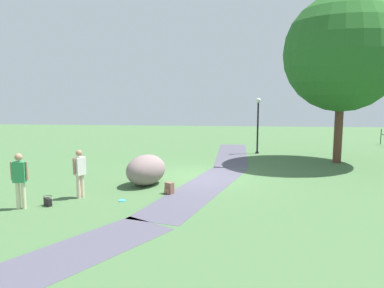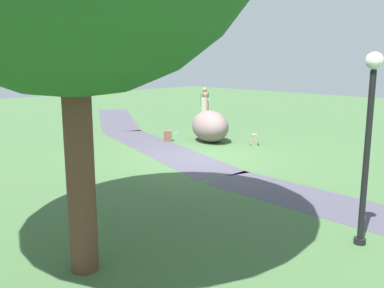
{
  "view_description": "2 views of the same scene",
  "coord_description": "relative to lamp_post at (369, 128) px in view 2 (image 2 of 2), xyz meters",
  "views": [
    {
      "loc": [
        15.36,
        0.93,
        3.52
      ],
      "look_at": [
        -0.71,
        -0.49,
        1.29
      ],
      "focal_mm": 35.14,
      "sensor_mm": 36.0,
      "label": 1
    },
    {
      "loc": [
        -9.21,
        9.68,
        3.11
      ],
      "look_at": [
        -0.78,
        1.22,
        0.7
      ],
      "focal_mm": 40.49,
      "sensor_mm": 36.0,
      "label": 2
    }
  ],
  "objects": [
    {
      "name": "lamp_post",
      "position": [
        0.0,
        0.0,
        0.0
      ],
      "size": [
        0.28,
        0.28,
        3.2
      ],
      "color": "black",
      "rests_on": "ground"
    },
    {
      "name": "ground_plane",
      "position": [
        6.38,
        -2.8,
        -1.99
      ],
      "size": [
        48.0,
        48.0,
        0.0
      ],
      "primitive_type": "plane",
      "color": "#44673C"
    },
    {
      "name": "footpath_segment_near",
      "position": [
        0.38,
        -1.45,
        -1.99
      ],
      "size": [
        8.05,
        1.9,
        0.01
      ],
      "color": "#4C4958",
      "rests_on": "ground"
    },
    {
      "name": "backpack_by_boulder",
      "position": [
        9.09,
        -3.79,
        -1.8
      ],
      "size": [
        0.35,
        0.34,
        0.4
      ],
      "color": "brown",
      "rests_on": "ground"
    },
    {
      "name": "woman_with_handbag",
      "position": [
        11.17,
        -8.03,
        -1.0
      ],
      "size": [
        0.3,
        0.51,
        1.71
      ],
      "color": "beige",
      "rests_on": "ground"
    },
    {
      "name": "footpath_segment_far",
      "position": [
        15.44,
        -5.97,
        -1.99
      ],
      "size": [
        7.66,
        5.65,
        0.01
      ],
      "color": "#4C4958",
      "rests_on": "ground"
    },
    {
      "name": "frisbee_on_grass",
      "position": [
        10.09,
        -5.2,
        -1.98
      ],
      "size": [
        0.23,
        0.23,
        0.02
      ],
      "color": "#34A0E7",
      "rests_on": "ground"
    },
    {
      "name": "lawn_boulder",
      "position": [
        7.91,
        -4.86,
        -1.41
      ],
      "size": [
        2.2,
        1.91,
        1.16
      ],
      "color": "gray",
      "rests_on": "ground"
    },
    {
      "name": "spare_backpack_on_lawn",
      "position": [
        6.34,
        -5.48,
        -1.8
      ],
      "size": [
        0.35,
        0.35,
        0.4
      ],
      "color": "gray",
      "rests_on": "ground"
    },
    {
      "name": "footpath_segment_mid",
      "position": [
        8.21,
        -2.71,
        -1.99
      ],
      "size": [
        8.14,
        3.86,
        0.01
      ],
      "color": "#4C4958",
      "rests_on": "ground"
    },
    {
      "name": "man_near_boulder",
      "position": [
        9.86,
        -6.68,
        -1.05
      ],
      "size": [
        0.47,
        0.38,
        1.63
      ],
      "color": "beige",
      "rests_on": "ground"
    },
    {
      "name": "handbag_on_grass",
      "position": [
        10.83,
        -7.36,
        -1.85
      ],
      "size": [
        0.38,
        0.38,
        0.31
      ],
      "color": "black",
      "rests_on": "ground"
    }
  ]
}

